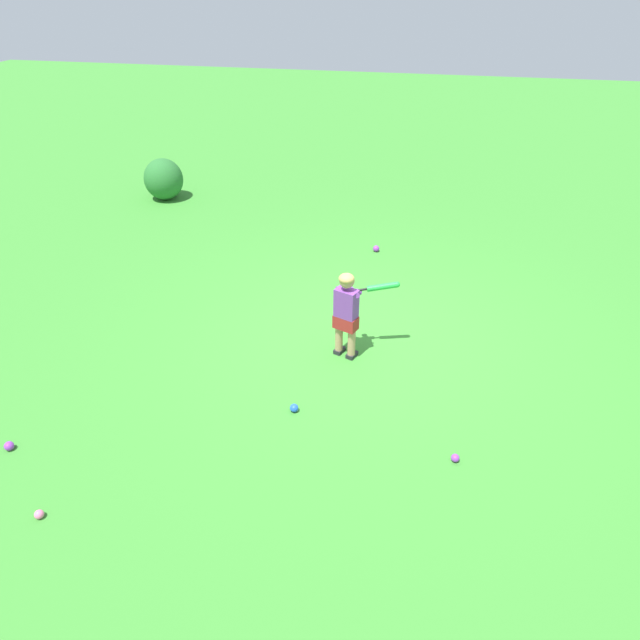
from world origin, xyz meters
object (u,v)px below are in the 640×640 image
(child_batter, at_px, (348,307))
(play_ball_far_right, at_px, (455,458))
(play_ball_near_batter, at_px, (39,514))
(play_ball_by_bucket, at_px, (376,249))
(play_ball_behind_batter, at_px, (9,446))
(play_ball_far_left, at_px, (294,408))

(child_batter, relative_size, play_ball_far_right, 13.64)
(child_batter, distance_m, play_ball_far_right, 2.04)
(play_ball_near_batter, distance_m, play_ball_by_bucket, 6.11)
(play_ball_by_bucket, bearing_deg, play_ball_behind_batter, 150.87)
(play_ball_by_bucket, distance_m, play_ball_behind_batter, 5.84)
(play_ball_far_right, bearing_deg, child_batter, 40.87)
(child_batter, height_order, play_ball_far_left, child_batter)
(play_ball_near_batter, distance_m, play_ball_behind_batter, 1.00)
(play_ball_far_right, bearing_deg, play_ball_far_left, 77.56)
(child_batter, xyz_separation_m, play_ball_near_batter, (-2.85, 2.11, -0.61))
(play_ball_near_batter, bearing_deg, play_ball_far_right, -67.84)
(play_ball_behind_batter, bearing_deg, play_ball_by_bucket, -29.13)
(play_ball_far_left, relative_size, play_ball_behind_batter, 0.98)
(child_batter, distance_m, play_ball_near_batter, 3.60)
(play_ball_far_right, distance_m, play_ball_behind_batter, 4.21)
(play_ball_far_right, xyz_separation_m, play_ball_behind_batter, (-0.74, 4.15, 0.01))
(play_ball_far_right, distance_m, play_ball_by_bucket, 4.56)
(child_batter, relative_size, play_ball_near_batter, 13.61)
(play_ball_far_right, relative_size, play_ball_far_left, 0.89)
(play_ball_far_left, xyz_separation_m, play_ball_by_bucket, (4.01, -0.33, 0.01))
(play_ball_by_bucket, bearing_deg, play_ball_far_right, -163.43)
(play_ball_far_right, xyz_separation_m, play_ball_far_left, (0.36, 1.63, 0.00))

